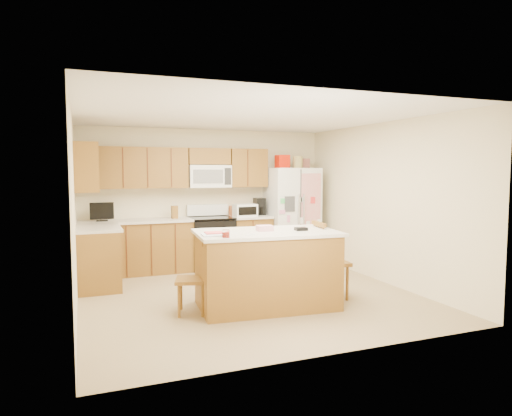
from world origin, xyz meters
name	(u,v)px	position (x,y,z in m)	size (l,w,h in m)	color
ground	(248,295)	(0.00, 0.00, 0.00)	(4.50, 4.50, 0.00)	#988150
room_shell	(248,193)	(0.00, 0.00, 1.44)	(4.60, 4.60, 2.52)	beige
cabinetry	(157,220)	(-0.98, 1.79, 0.91)	(3.36, 1.56, 2.15)	brown
stove	(211,242)	(0.00, 1.94, 0.47)	(0.76, 0.65, 1.13)	black
refrigerator	(292,214)	(1.57, 1.87, 0.92)	(0.90, 0.79, 2.04)	white
island	(266,269)	(0.04, -0.59, 0.50)	(1.88, 1.20, 1.07)	brown
windsor_chair_left	(193,279)	(-0.91, -0.53, 0.43)	(0.47, 0.48, 0.91)	brown
windsor_chair_back	(245,265)	(-0.06, -0.03, 0.44)	(0.50, 0.49, 0.93)	brown
windsor_chair_right	(329,262)	(0.99, -0.52, 0.50)	(0.49, 0.51, 1.06)	brown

